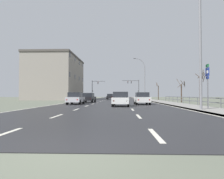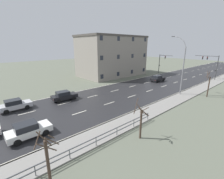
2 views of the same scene
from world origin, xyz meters
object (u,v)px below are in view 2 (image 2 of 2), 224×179
traffic_signal_right (211,63)px  car_near_left (15,105)px  car_distant (28,130)px  brick_building (112,56)px  street_lamp_midground (182,67)px  traffic_signal_left (161,61)px  car_near_right (158,78)px  car_far_right (64,96)px

traffic_signal_right → car_near_left: traffic_signal_right is taller
car_distant → brick_building: brick_building is taller
car_distant → traffic_signal_right: bearing=86.2°
street_lamp_midground → traffic_signal_left: bearing=130.3°
traffic_signal_left → brick_building: size_ratio=0.31×
street_lamp_midground → car_near_right: (-8.72, 6.41, -4.32)m
car_near_left → car_near_right: (3.21, 31.10, 0.00)m
street_lamp_midground → car_near_right: bearing=143.7°
car_distant → traffic_signal_left: bearing=104.2°
brick_building → car_near_left: bearing=-68.2°
street_lamp_midground → brick_building: size_ratio=0.54×
street_lamp_midground → traffic_signal_right: (-0.91, 18.88, -0.68)m
traffic_signal_left → car_far_right: traffic_signal_left is taller
car_far_right → car_near_right: bearing=87.4°
traffic_signal_right → brick_building: brick_building is taller
street_lamp_midground → brick_building: 23.62m
car_far_right → brick_building: bearing=122.8°
car_far_right → brick_building: brick_building is taller
car_near_right → car_far_right: same height
traffic_signal_left → brick_building: bearing=-123.2°
street_lamp_midground → car_near_left: street_lamp_midground is taller
car_near_left → brick_building: (-11.37, 28.44, 5.04)m
car_far_right → brick_building: (-12.07, 21.40, 5.04)m
traffic_signal_left → car_near_right: size_ratio=1.46×
street_lamp_midground → brick_building: bearing=170.8°
traffic_signal_left → car_distant: size_ratio=1.48×
traffic_signal_right → car_distant: traffic_signal_right is taller
traffic_signal_left → car_far_right: bearing=-84.6°
car_near_left → car_near_right: same height
car_near_left → car_near_right: size_ratio=0.98×
car_distant → car_far_right: same height
traffic_signal_left → car_far_right: (3.31, -34.78, -3.17)m
car_near_left → car_distant: size_ratio=1.00×
traffic_signal_right → car_near_right: traffic_signal_right is taller
car_distant → car_far_right: (-7.99, 7.45, 0.00)m
traffic_signal_right → car_near_right: bearing=-122.1°
street_lamp_midground → car_near_right: size_ratio=2.52×
car_near_left → car_distant: bearing=-2.2°
street_lamp_midground → car_near_right: 11.65m
car_far_right → brick_building: 25.08m
street_lamp_midground → car_near_right: street_lamp_midground is taller
traffic_signal_left → car_distant: traffic_signal_left is taller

